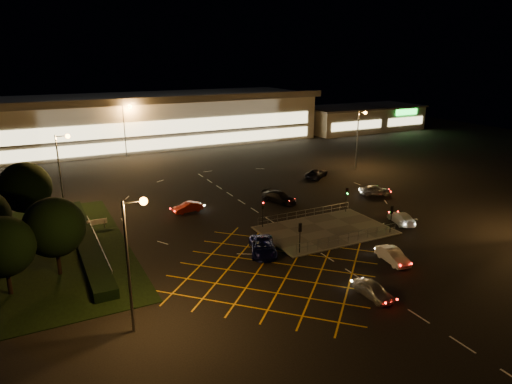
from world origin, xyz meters
name	(u,v)px	position (x,y,z in m)	size (l,w,h in m)	color
ground	(301,228)	(0.00, 0.00, 0.00)	(180.00, 180.00, 0.00)	black
pedestrian_island	(325,230)	(2.00, -2.00, 0.06)	(14.00, 9.00, 0.12)	#4C4944
grass_verge	(34,254)	(-28.00, 6.00, 0.04)	(18.00, 30.00, 0.08)	black
hedge	(86,241)	(-23.00, 6.00, 0.50)	(2.00, 26.00, 1.00)	black
supermarket	(156,118)	(0.00, 61.95, 5.31)	(72.00, 26.50, 10.50)	beige
retail_unit_a	(340,119)	(46.00, 53.97, 3.21)	(18.80, 14.80, 6.35)	beige
retail_unit_b	(387,116)	(62.00, 53.96, 3.22)	(14.80, 14.80, 6.35)	beige
streetlight_sw	(133,247)	(-21.56, -12.00, 6.56)	(1.78, 0.56, 10.03)	slate
streetlight_nw	(62,162)	(-23.56, 18.00, 6.56)	(1.78, 0.56, 10.03)	slate
streetlight_ne	(360,132)	(24.44, 20.00, 6.56)	(1.78, 0.56, 10.03)	slate
streetlight_far_left	(126,124)	(-9.56, 48.00, 6.56)	(1.78, 0.56, 10.03)	slate
streetlight_far_right	(297,111)	(30.44, 50.00, 6.56)	(1.78, 0.56, 10.03)	slate
signal_sw	(300,232)	(-4.00, -5.99, 2.37)	(0.28, 0.30, 3.15)	black
signal_se	(391,214)	(8.00, -5.99, 2.37)	(0.28, 0.30, 3.15)	black
signal_nw	(263,209)	(-4.00, 1.99, 2.37)	(0.28, 0.30, 3.15)	black
signal_ne	(347,195)	(8.00, 1.99, 2.37)	(0.28, 0.30, 3.15)	black
tree_a	(3,247)	(-30.00, -2.00, 4.33)	(5.04, 5.04, 6.86)	black
tree_c	(25,188)	(-28.00, 14.00, 4.95)	(5.76, 5.76, 7.84)	black
tree_e	(54,227)	(-26.00, 0.00, 4.64)	(5.40, 5.40, 7.35)	black
car_near_silver	(373,290)	(-3.20, -16.13, 0.67)	(1.57, 3.91, 1.33)	silver
car_queue_white	(393,256)	(2.97, -11.78, 0.68)	(1.44, 4.12, 1.36)	silver
car_left_blue	(263,247)	(-7.30, -4.30, 0.75)	(2.48, 5.38, 1.49)	#0C1148
car_far_dkgrey	(279,197)	(2.49, 9.47, 0.74)	(2.08, 5.11, 1.48)	black
car_right_silver	(375,190)	(16.38, 6.17, 0.75)	(1.77, 4.39, 1.50)	#B7B9BF
car_circ_red	(188,207)	(-9.94, 11.31, 0.63)	(1.34, 3.84, 1.27)	maroon
car_east_grey	(317,173)	(14.44, 18.07, 0.72)	(2.38, 5.15, 1.43)	black
car_approach_white	(401,218)	(11.50, -4.11, 0.67)	(1.87, 4.61, 1.34)	silver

